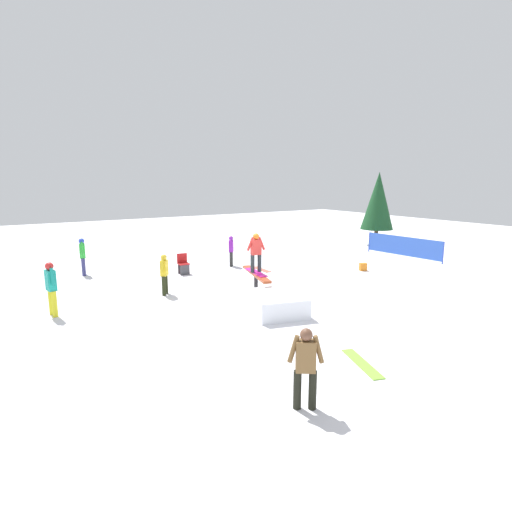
# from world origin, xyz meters

# --- Properties ---
(ground_plane) EXTENTS (60.00, 60.00, 0.00)m
(ground_plane) POSITION_xyz_m (0.00, 0.00, 0.00)
(ground_plane) COLOR white
(rail_feature) EXTENTS (2.55, 0.95, 0.79)m
(rail_feature) POSITION_xyz_m (0.00, 0.00, 0.67)
(rail_feature) COLOR black
(rail_feature) RESTS_ON ground
(snow_kicker_ramp) EXTENTS (2.13, 1.92, 0.60)m
(snow_kicker_ramp) POSITION_xyz_m (-2.04, 0.56, 0.30)
(snow_kicker_ramp) COLOR white
(snow_kicker_ramp) RESTS_ON ground
(main_rider_on_rail) EXTENTS (1.46, 0.70, 1.40)m
(main_rider_on_rail) POSITION_xyz_m (0.00, 0.00, 1.48)
(main_rider_on_rail) COLOR #D61992
(main_rider_on_rail) RESTS_ON rail_feature
(bystander_brown) EXTENTS (0.44, 0.58, 1.50)m
(bystander_brown) POSITION_xyz_m (-6.54, 3.13, 0.84)
(bystander_brown) COLOR black
(bystander_brown) RESTS_ON ground
(bystander_purple) EXTENTS (0.55, 0.41, 1.43)m
(bystander_purple) POSITION_xyz_m (4.61, -1.54, 0.80)
(bystander_purple) COLOR #272827
(bystander_purple) RESTS_ON ground
(bystander_green) EXTENTS (0.70, 0.28, 1.58)m
(bystander_green) POSITION_xyz_m (6.41, 4.64, 0.89)
(bystander_green) COLOR navy
(bystander_green) RESTS_ON ground
(bystander_teal) EXTENTS (0.68, 0.29, 1.63)m
(bystander_teal) POSITION_xyz_m (1.33, 6.33, 0.92)
(bystander_teal) COLOR yellow
(bystander_teal) RESTS_ON ground
(bystander_yellow) EXTENTS (0.54, 0.43, 1.44)m
(bystander_yellow) POSITION_xyz_m (1.71, 2.73, 0.81)
(bystander_yellow) COLOR black
(bystander_yellow) RESTS_ON ground
(loose_snowboard_coral) EXTENTS (1.29, 0.32, 0.02)m
(loose_snowboard_coral) POSITION_xyz_m (3.20, -2.31, 0.01)
(loose_snowboard_coral) COLOR #EC654E
(loose_snowboard_coral) RESTS_ON ground
(loose_snowboard_lime) EXTENTS (1.50, 0.75, 0.02)m
(loose_snowboard_lime) POSITION_xyz_m (-5.86, 0.94, 0.01)
(loose_snowboard_lime) COLOR #8ACC3F
(loose_snowboard_lime) RESTS_ON ground
(folding_chair) EXTENTS (0.48, 0.48, 0.88)m
(folding_chair) POSITION_xyz_m (4.31, 0.98, 0.41)
(folding_chair) COLOR #3F3F44
(folding_chair) RESTS_ON ground
(backpack_on_snow) EXTENTS (0.32, 0.36, 0.34)m
(backpack_on_snow) POSITION_xyz_m (0.61, -6.07, 0.17)
(backpack_on_snow) COLOR orange
(backpack_on_snow) RESTS_ON ground
(safety_fence) EXTENTS (4.36, 0.39, 1.10)m
(safety_fence) POSITION_xyz_m (1.67, -10.17, 0.60)
(safety_fence) COLOR blue
(safety_fence) RESTS_ON ground
(pine_tree_near) EXTENTS (1.97, 1.97, 4.48)m
(pine_tree_near) POSITION_xyz_m (5.25, -12.20, 2.72)
(pine_tree_near) COLOR #4C331E
(pine_tree_near) RESTS_ON ground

